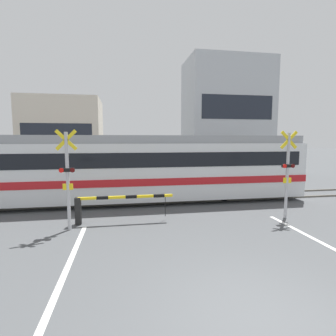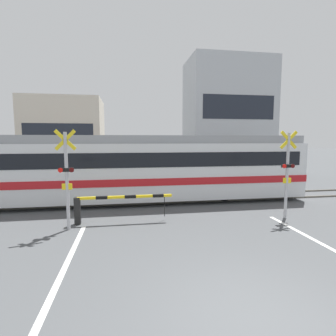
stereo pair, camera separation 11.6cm
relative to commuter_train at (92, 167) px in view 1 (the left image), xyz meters
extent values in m
plane|color=#4C4F51|center=(3.56, -8.95, -1.69)|extent=(160.00, 160.00, 0.00)
cube|color=#5B564C|center=(3.56, -0.72, -1.65)|extent=(50.00, 0.10, 0.08)
cube|color=#5B564C|center=(3.56, 0.72, -1.65)|extent=(50.00, 0.10, 0.08)
cube|color=white|center=(0.08, -8.23, -1.69)|extent=(0.14, 9.44, 0.01)
cube|color=silver|center=(0.00, 0.00, -0.18)|extent=(20.12, 2.78, 2.57)
cube|color=gray|center=(0.00, 0.00, 1.29)|extent=(19.92, 2.45, 0.36)
cube|color=red|center=(0.00, 0.00, -0.56)|extent=(20.14, 2.83, 0.32)
cube|color=black|center=(0.00, 0.00, 0.40)|extent=(19.32, 2.82, 0.64)
cylinder|color=black|center=(6.24, -0.72, -1.31)|extent=(0.76, 0.12, 0.76)
cylinder|color=black|center=(6.24, 0.72, -1.31)|extent=(0.76, 0.12, 0.76)
cube|color=black|center=(-0.17, -3.21, -1.21)|extent=(0.20, 0.20, 0.96)
cube|color=yellow|center=(1.51, -3.21, -0.77)|extent=(3.36, 0.09, 0.09)
cube|color=black|center=(0.67, -3.21, -0.77)|extent=(0.40, 0.10, 0.10)
cube|color=black|center=(1.68, -3.21, -0.77)|extent=(0.40, 0.10, 0.10)
cube|color=black|center=(2.69, -3.21, -0.77)|extent=(0.40, 0.10, 0.10)
cylinder|color=black|center=(2.92, -3.21, -1.19)|extent=(0.02, 0.02, 0.74)
cube|color=black|center=(7.28, 3.21, -1.21)|extent=(0.20, 0.20, 0.96)
cube|color=yellow|center=(5.61, 3.21, -0.77)|extent=(3.36, 0.09, 0.09)
cube|color=black|center=(6.45, 3.21, -0.77)|extent=(0.40, 0.10, 0.10)
cube|color=black|center=(5.44, 3.21, -0.77)|extent=(0.40, 0.10, 0.10)
cube|color=black|center=(4.43, 3.21, -0.77)|extent=(0.40, 0.10, 0.10)
cylinder|color=black|center=(4.20, 3.21, -1.19)|extent=(0.02, 0.02, 0.74)
cylinder|color=#B2B2B7|center=(-0.37, -3.72, -0.08)|extent=(0.11, 0.11, 3.22)
cube|color=yellow|center=(-0.37, -3.72, 1.27)|extent=(0.68, 0.04, 0.68)
cube|color=yellow|center=(-0.37, -3.72, 1.27)|extent=(0.68, 0.04, 0.68)
cube|color=black|center=(-0.37, -3.72, 0.30)|extent=(0.44, 0.12, 0.12)
cylinder|color=red|center=(-0.54, -3.80, 0.30)|extent=(0.15, 0.03, 0.15)
cylinder|color=#4C0C0C|center=(-0.20, -3.80, 0.30)|extent=(0.15, 0.03, 0.15)
cube|color=yellow|center=(-0.37, -3.74, -0.24)|extent=(0.32, 0.03, 0.20)
cylinder|color=#B2B2B7|center=(7.48, -3.72, -0.08)|extent=(0.11, 0.11, 3.22)
cube|color=yellow|center=(7.48, -3.72, 1.27)|extent=(0.68, 0.04, 0.68)
cube|color=yellow|center=(7.48, -3.72, 1.27)|extent=(0.68, 0.04, 0.68)
cube|color=black|center=(7.48, -3.72, 0.30)|extent=(0.44, 0.12, 0.12)
cylinder|color=red|center=(7.31, -3.80, 0.30)|extent=(0.15, 0.03, 0.15)
cylinder|color=#4C0C0C|center=(7.65, -3.80, 0.30)|extent=(0.15, 0.03, 0.15)
cube|color=yellow|center=(7.48, -3.74, -0.24)|extent=(0.32, 0.03, 0.20)
cube|color=beige|center=(-3.76, 12.50, 1.59)|extent=(6.49, 5.33, 6.57)
cube|color=#1E232D|center=(-3.76, 9.82, 1.92)|extent=(5.45, 0.03, 1.31)
cube|color=#B2B7BC|center=(11.61, 12.50, 3.63)|extent=(7.94, 5.33, 10.64)
cube|color=#1E232D|center=(11.61, 9.82, 4.16)|extent=(6.67, 0.03, 2.13)
camera|label=1|loc=(1.41, -12.55, 1.28)|focal=28.00mm
camera|label=2|loc=(1.52, -12.57, 1.28)|focal=28.00mm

